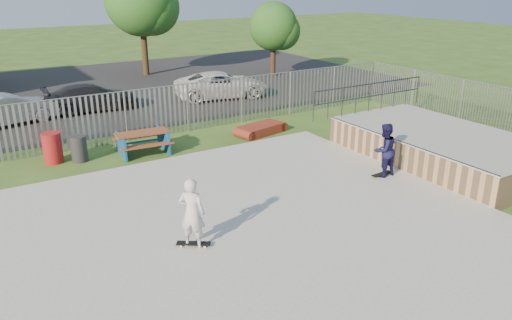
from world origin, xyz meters
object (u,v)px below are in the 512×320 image
car_silver (8,109)px  car_dark (92,97)px  trash_bin_grey (79,149)px  skater_navy (384,150)px  skater_white (192,213)px  tree_right (273,26)px  trash_bin_red (52,148)px  tree_mid (141,0)px  funbox (261,129)px  car_white (222,85)px  picnic_table (143,142)px

car_silver → car_dark: car_silver is taller
trash_bin_grey → car_silver: 6.45m
skater_navy → skater_white: 7.02m
trash_bin_grey → tree_right: 17.55m
car_silver → trash_bin_red: bearing=172.3°
tree_mid → skater_navy: 21.51m
funbox → skater_white: (-6.35, -7.10, 0.82)m
car_dark → funbox: bearing=-143.8°
funbox → trash_bin_red: 8.00m
car_silver → trash_bin_grey: bearing=179.1°
car_white → tree_right: 7.13m
trash_bin_grey → car_white: 10.64m
car_silver → tree_mid: (9.16, 8.09, 4.01)m
car_silver → skater_navy: bearing=-159.1°
car_white → skater_navy: (-1.06, -12.78, 0.30)m
picnic_table → skater_navy: size_ratio=1.17×
picnic_table → car_dark: (0.03, 7.16, 0.25)m
funbox → trash_bin_grey: (-7.14, 0.59, 0.27)m
picnic_table → tree_right: bearing=43.3°
trash_bin_grey → car_silver: size_ratio=0.22×
skater_navy → tree_mid: bearing=-93.5°
trash_bin_red → skater_navy: skater_navy is taller
trash_bin_grey → car_white: car_white is taller
funbox → trash_bin_red: size_ratio=1.91×
funbox → tree_right: 12.87m
funbox → skater_white: 9.56m
funbox → tree_right: (7.32, 10.17, 2.95)m
funbox → car_dark: bearing=111.2°
picnic_table → trash_bin_grey: size_ratio=2.17×
car_white → skater_navy: size_ratio=2.87×
funbox → car_silver: car_silver is taller
trash_bin_red → picnic_table: bearing=-12.6°
car_silver → skater_navy: size_ratio=2.39×
trash_bin_red → car_dark: size_ratio=0.25×
funbox → tree_mid: tree_mid is taller
trash_bin_grey → car_dark: car_dark is taller
car_dark → skater_navy: 14.74m
car_silver → skater_navy: 16.04m
skater_navy → skater_white: bearing=3.3°
car_silver → tree_mid: 12.86m
funbox → tree_right: bearing=41.9°
car_dark → tree_mid: (5.45, 7.53, 4.05)m
tree_right → car_silver: bearing=-168.3°
trash_bin_red → car_white: 11.14m
car_dark → tree_mid: 10.14m
trash_bin_red → tree_right: 18.03m
trash_bin_red → car_white: (9.62, 5.62, 0.17)m
tree_right → skater_navy: bearing=-112.2°
car_dark → skater_navy: size_ratio=2.54×
trash_bin_grey → skater_white: size_ratio=0.54×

